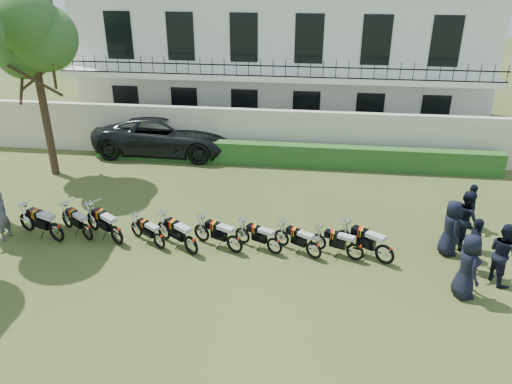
{
  "coord_description": "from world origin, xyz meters",
  "views": [
    {
      "loc": [
        2.06,
        -13.55,
        8.41
      ],
      "look_at": [
        0.16,
        1.39,
        1.34
      ],
      "focal_mm": 35.0,
      "sensor_mm": 36.0,
      "label": 1
    }
  ],
  "objects_px": {
    "motorcycle_0": "(56,228)",
    "motorcycle_1": "(87,228)",
    "motorcycle_4": "(191,241)",
    "motorcycle_8": "(355,248)",
    "motorcycle_2": "(116,231)",
    "motorcycle_6": "(275,242)",
    "suv": "(166,134)",
    "motorcycle_9": "(385,250)",
    "officer_1": "(503,253)",
    "officer_2": "(474,245)",
    "officer_0": "(468,266)",
    "motorcycle_7": "(314,246)",
    "motorcycle_3": "(159,237)",
    "inspector": "(1,215)",
    "officer_5": "(470,206)",
    "officer_4": "(466,219)",
    "tree_west_near": "(31,31)",
    "motorcycle_5": "(235,240)",
    "officer_3": "(451,228)"
  },
  "relations": [
    {
      "from": "tree_west_near",
      "to": "motorcycle_5",
      "type": "height_order",
      "value": "tree_west_near"
    },
    {
      "from": "motorcycle_5",
      "to": "inspector",
      "type": "height_order",
      "value": "inspector"
    },
    {
      "from": "motorcycle_6",
      "to": "officer_3",
      "type": "relative_size",
      "value": 0.9
    },
    {
      "from": "motorcycle_7",
      "to": "officer_4",
      "type": "height_order",
      "value": "officer_4"
    },
    {
      "from": "officer_1",
      "to": "motorcycle_7",
      "type": "bearing_deg",
      "value": 65.71
    },
    {
      "from": "inspector",
      "to": "officer_2",
      "type": "distance_m",
      "value": 14.75
    },
    {
      "from": "motorcycle_9",
      "to": "officer_3",
      "type": "relative_size",
      "value": 0.97
    },
    {
      "from": "motorcycle_3",
      "to": "motorcycle_6",
      "type": "height_order",
      "value": "motorcycle_6"
    },
    {
      "from": "officer_0",
      "to": "officer_2",
      "type": "bearing_deg",
      "value": -32.02
    },
    {
      "from": "officer_0",
      "to": "inspector",
      "type": "bearing_deg",
      "value": 74.59
    },
    {
      "from": "motorcycle_9",
      "to": "motorcycle_2",
      "type": "bearing_deg",
      "value": 122.64
    },
    {
      "from": "officer_0",
      "to": "motorcycle_7",
      "type": "bearing_deg",
      "value": 61.98
    },
    {
      "from": "officer_0",
      "to": "officer_4",
      "type": "xyz_separation_m",
      "value": [
        0.62,
        2.75,
        0.01
      ]
    },
    {
      "from": "motorcycle_0",
      "to": "motorcycle_2",
      "type": "distance_m",
      "value": 2.0
    },
    {
      "from": "officer_0",
      "to": "motorcycle_9",
      "type": "bearing_deg",
      "value": 46.8
    },
    {
      "from": "inspector",
      "to": "officer_5",
      "type": "xyz_separation_m",
      "value": [
        15.35,
        2.73,
        -0.05
      ]
    },
    {
      "from": "motorcycle_0",
      "to": "officer_0",
      "type": "distance_m",
      "value": 12.47
    },
    {
      "from": "motorcycle_1",
      "to": "officer_2",
      "type": "xyz_separation_m",
      "value": [
        11.97,
        -0.22,
        0.39
      ]
    },
    {
      "from": "motorcycle_0",
      "to": "motorcycle_3",
      "type": "bearing_deg",
      "value": -68.15
    },
    {
      "from": "motorcycle_9",
      "to": "officer_1",
      "type": "bearing_deg",
      "value": -65.31
    },
    {
      "from": "motorcycle_2",
      "to": "motorcycle_6",
      "type": "height_order",
      "value": "motorcycle_2"
    },
    {
      "from": "motorcycle_4",
      "to": "officer_0",
      "type": "height_order",
      "value": "officer_0"
    },
    {
      "from": "motorcycle_8",
      "to": "officer_4",
      "type": "xyz_separation_m",
      "value": [
        3.47,
        1.37,
        0.51
      ]
    },
    {
      "from": "motorcycle_3",
      "to": "suv",
      "type": "distance_m",
      "value": 8.89
    },
    {
      "from": "motorcycle_2",
      "to": "motorcycle_7",
      "type": "relative_size",
      "value": 1.12
    },
    {
      "from": "officer_3",
      "to": "motorcycle_8",
      "type": "bearing_deg",
      "value": 97.81
    },
    {
      "from": "tree_west_near",
      "to": "motorcycle_8",
      "type": "distance_m",
      "value": 14.52
    },
    {
      "from": "motorcycle_6",
      "to": "suv",
      "type": "relative_size",
      "value": 0.25
    },
    {
      "from": "motorcycle_4",
      "to": "officer_2",
      "type": "relative_size",
      "value": 0.98
    },
    {
      "from": "motorcycle_2",
      "to": "officer_5",
      "type": "distance_m",
      "value": 11.81
    },
    {
      "from": "motorcycle_4",
      "to": "officer_2",
      "type": "xyz_separation_m",
      "value": [
        8.39,
        0.22,
        0.36
      ]
    },
    {
      "from": "motorcycle_0",
      "to": "motorcycle_9",
      "type": "bearing_deg",
      "value": -67.96
    },
    {
      "from": "motorcycle_4",
      "to": "motorcycle_8",
      "type": "distance_m",
      "value": 5.04
    },
    {
      "from": "motorcycle_2",
      "to": "motorcycle_4",
      "type": "distance_m",
      "value": 2.53
    },
    {
      "from": "officer_3",
      "to": "motorcycle_3",
      "type": "bearing_deg",
      "value": 87.96
    },
    {
      "from": "inspector",
      "to": "officer_5",
      "type": "bearing_deg",
      "value": 106.17
    },
    {
      "from": "motorcycle_4",
      "to": "suv",
      "type": "xyz_separation_m",
      "value": [
        -3.36,
        8.79,
        0.41
      ]
    },
    {
      "from": "motorcycle_5",
      "to": "officer_3",
      "type": "xyz_separation_m",
      "value": [
        6.6,
        0.85,
        0.43
      ]
    },
    {
      "from": "motorcycle_2",
      "to": "motorcycle_1",
      "type": "bearing_deg",
      "value": 117.42
    },
    {
      "from": "officer_1",
      "to": "officer_2",
      "type": "height_order",
      "value": "officer_1"
    },
    {
      "from": "motorcycle_6",
      "to": "suv",
      "type": "height_order",
      "value": "suv"
    },
    {
      "from": "motorcycle_6",
      "to": "motorcycle_8",
      "type": "relative_size",
      "value": 0.96
    },
    {
      "from": "motorcycle_7",
      "to": "officer_2",
      "type": "xyz_separation_m",
      "value": [
        4.61,
        -0.04,
        0.41
      ]
    },
    {
      "from": "motorcycle_7",
      "to": "motorcycle_9",
      "type": "xyz_separation_m",
      "value": [
        2.12,
        -0.03,
        0.06
      ]
    },
    {
      "from": "officer_3",
      "to": "motorcycle_2",
      "type": "bearing_deg",
      "value": 86.68
    },
    {
      "from": "motorcycle_3",
      "to": "motorcycle_4",
      "type": "relative_size",
      "value": 0.87
    },
    {
      "from": "motorcycle_4",
      "to": "motorcycle_7",
      "type": "relative_size",
      "value": 1.08
    },
    {
      "from": "suv",
      "to": "officer_1",
      "type": "bearing_deg",
      "value": -125.94
    },
    {
      "from": "motorcycle_4",
      "to": "officer_1",
      "type": "relative_size",
      "value": 0.91
    },
    {
      "from": "motorcycle_0",
      "to": "motorcycle_1",
      "type": "relative_size",
      "value": 1.24
    }
  ]
}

